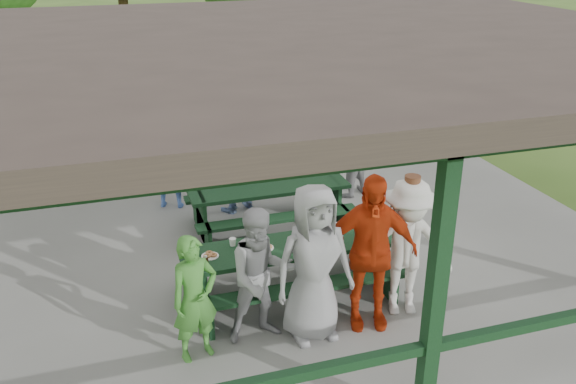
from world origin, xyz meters
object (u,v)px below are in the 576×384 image
object	(u,v)px
contestant_grey_left	(261,276)
spectator_lblue	(237,167)
contestant_white_fedora	(407,248)
pickup_truck	(289,76)
spectator_grey	(349,155)
farm_trailer	(146,95)
spectator_blue	(168,162)
contestant_green	(195,299)
contestant_red	(369,252)
picnic_table_far	(269,201)
picnic_table_near	(291,262)
contestant_grey_mid	(314,263)

from	to	relation	value
contestant_grey_left	spectator_lblue	size ratio (longest dim) A/B	1.06
contestant_white_fedora	pickup_truck	xyz separation A→B (m)	(1.79, 10.45, -0.18)
spectator_grey	farm_trailer	distance (m)	7.06
contestant_white_fedora	spectator_blue	xyz separation A→B (m)	(-2.40, 4.15, -0.07)
contestant_green	spectator_blue	bearing A→B (deg)	69.96
pickup_truck	farm_trailer	xyz separation A→B (m)	(-4.01, -0.39, -0.15)
contestant_red	spectator_lblue	size ratio (longest dim) A/B	1.26
picnic_table_far	spectator_lblue	distance (m)	0.99
contestant_grey_left	contestant_red	world-z (taller)	contestant_red
pickup_truck	farm_trailer	world-z (taller)	pickup_truck
contestant_green	contestant_white_fedora	bearing A→B (deg)	-14.52
spectator_blue	farm_trailer	xyz separation A→B (m)	(0.18, 5.91, -0.26)
contestant_green	contestant_grey_left	xyz separation A→B (m)	(0.79, 0.12, 0.08)
pickup_truck	farm_trailer	bearing A→B (deg)	106.03
spectator_lblue	farm_trailer	xyz separation A→B (m)	(-0.93, 6.38, -0.20)
contestant_green	contestant_red	world-z (taller)	contestant_red
spectator_lblue	spectator_grey	size ratio (longest dim) A/B	1.02
spectator_grey	contestant_grey_left	bearing A→B (deg)	29.95
picnic_table_far	contestant_grey_left	world-z (taller)	contestant_grey_left
contestant_red	contestant_white_fedora	world-z (taller)	contestant_red
contestant_white_fedora	contestant_grey_left	bearing A→B (deg)	-166.45
picnic_table_near	picnic_table_far	distance (m)	2.02
contestant_green	contestant_red	bearing A→B (deg)	-16.34
contestant_grey_mid	picnic_table_far	bearing A→B (deg)	81.08
picnic_table_far	spectator_blue	bearing A→B (deg)	136.54
contestant_red	contestant_grey_mid	bearing A→B (deg)	-163.35
farm_trailer	contestant_white_fedora	bearing A→B (deg)	-93.71
picnic_table_far	contestant_white_fedora	xyz separation A→B (m)	(0.97, -2.80, 0.43)
contestant_grey_mid	pickup_truck	distance (m)	11.00
spectator_lblue	spectator_blue	world-z (taller)	spectator_blue
contestant_green	farm_trailer	size ratio (longest dim) A/B	0.38
spectator_blue	pickup_truck	size ratio (longest dim) A/B	0.28
contestant_green	contestant_white_fedora	xyz separation A→B (m)	(2.65, 0.10, 0.15)
spectator_grey	contestant_green	bearing A→B (deg)	23.51
picnic_table_near	contestant_grey_left	distance (m)	1.06
contestant_white_fedora	spectator_grey	xyz separation A→B (m)	(0.79, 3.68, -0.13)
picnic_table_near	picnic_table_far	world-z (taller)	same
contestant_green	picnic_table_near	bearing A→B (deg)	15.86
picnic_table_far	farm_trailer	bearing A→B (deg)	99.72
picnic_table_near	farm_trailer	distance (m)	9.31
picnic_table_near	spectator_blue	xyz separation A→B (m)	(-1.16, 3.35, 0.36)
farm_trailer	pickup_truck	bearing A→B (deg)	-10.60
spectator_blue	pickup_truck	world-z (taller)	spectator_blue
contestant_grey_left	pickup_truck	distance (m)	11.05
picnic_table_near	spectator_blue	size ratio (longest dim) A/B	1.65
contestant_grey_left	farm_trailer	bearing A→B (deg)	90.09
contestant_red	farm_trailer	distance (m)	10.29
contestant_grey_mid	spectator_blue	xyz separation A→B (m)	(-1.14, 4.26, -0.13)
farm_trailer	spectator_blue	bearing A→B (deg)	-107.86
spectator_grey	spectator_lblue	bearing A→B (deg)	-24.25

